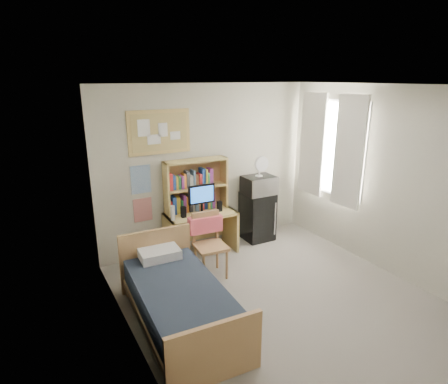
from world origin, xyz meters
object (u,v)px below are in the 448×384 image
desk_chair (211,246)px  desk_fan (259,167)px  speaker_left (183,212)px  monitor (202,200)px  mini_fridge (257,216)px  bed (180,306)px  desk (201,233)px  speaker_right (220,206)px  bulletin_board (159,132)px  microwave (259,185)px

desk_chair → desk_fan: bearing=35.1°
speaker_left → monitor: bearing=-0.0°
mini_fridge → bed: (-2.09, -1.57, -0.16)m
speaker_left → desk: bearing=11.3°
bed → monitor: (0.99, 1.47, 0.65)m
desk_chair → speaker_right: bearing=57.9°
desk_fan → speaker_left: bearing=-176.0°
monitor → speaker_left: (-0.30, 0.01, -0.14)m
bulletin_board → speaker_right: size_ratio=5.85×
desk_chair → bed: 1.16m
bed → speaker_left: 1.71m
microwave → mini_fridge: bearing=90.0°
desk → microwave: microwave is taller
desk → speaker_left: speaker_left is taller
monitor → desk_fan: 1.16m
bed → desk_fan: size_ratio=5.90×
desk → mini_fridge: size_ratio=1.33×
monitor → mini_fridge: bearing=7.7°
bed → speaker_right: size_ratio=11.23×
monitor → microwave: (1.09, 0.08, 0.07)m
speaker_right → desk_fan: (0.79, 0.09, 0.51)m
speaker_left → desk_fan: bearing=5.2°
microwave → desk_fan: size_ratio=1.69×
bulletin_board → desk: bulletin_board is taller
bulletin_board → desk_fan: size_ratio=3.07×
mini_fridge → desk_fan: 0.86m
desk_chair → microwave: size_ratio=1.77×
desk_chair → bed: desk_chair is taller
desk_chair → speaker_left: 0.74m
mini_fridge → microwave: size_ratio=1.58×
microwave → monitor: bearing=-174.6°
mini_fridge → bed: bearing=-141.9°
speaker_left → bulletin_board: bearing=122.8°
desk_chair → bulletin_board: bearing=112.1°
monitor → speaker_left: 0.33m
desk → desk_chair: bearing=-102.8°
microwave → speaker_right: bearing=-172.1°
desk_chair → desk_fan: (1.29, 0.74, 0.81)m
speaker_left → microwave: microwave is taller
desk_chair → microwave: (1.29, 0.74, 0.51)m
mini_fridge → microwave: microwave is taller
desk → desk_fan: bearing=3.5°
speaker_right → speaker_left: bearing=180.0°
mini_fridge → speaker_left: bearing=-175.2°
desk_chair → monitor: 0.82m
desk → mini_fridge: (1.09, 0.04, 0.07)m
bulletin_board → speaker_left: (0.19, -0.33, -1.16)m
desk_fan → microwave: bearing=0.0°
mini_fridge → monitor: (-1.10, -0.10, 0.49)m
speaker_left → speaker_right: speaker_left is taller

